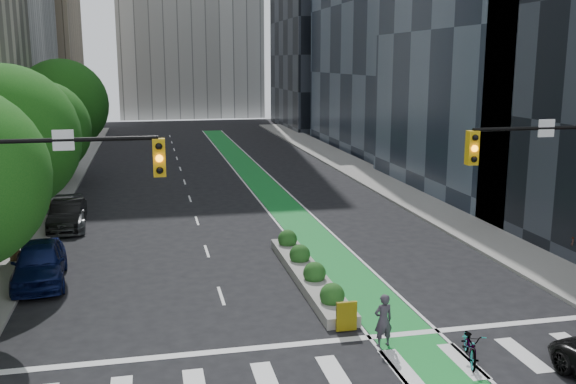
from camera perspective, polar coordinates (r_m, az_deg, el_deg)
name	(u,v)px	position (r m, az deg, el deg)	size (l,w,h in m)	color
ground	(326,359)	(20.07, 3.39, -14.63)	(160.00, 160.00, 0.00)	black
sidewalk_left	(42,201)	(43.75, -21.05, -0.75)	(3.60, 90.00, 0.15)	gray
sidewalk_right	(391,186)	(46.35, 9.12, 0.55)	(3.60, 90.00, 0.15)	gray
bike_lane_paint	(258,179)	(48.79, -2.72, 1.15)	(2.20, 70.00, 0.01)	#178330
building_tan_far	(14,25)	(84.76, -23.20, 13.52)	(14.00, 16.00, 26.00)	tan
building_dark_end	(334,21)	(89.03, 4.12, 14.91)	(14.00, 18.00, 28.00)	black
tree_mid	(5,139)	(30.11, -23.89, 4.34)	(6.40, 6.40, 8.78)	black
tree_midfar	(42,129)	(39.96, -21.04, 5.22)	(5.60, 5.60, 7.76)	black
tree_far	(62,105)	(49.78, -19.43, 7.32)	(6.60, 6.60, 9.00)	black
signal_left	(9,217)	(18.62, -23.59, -2.07)	(6.14, 0.51, 7.20)	black
median_planter	(308,271)	(26.51, 1.79, -7.08)	(1.20, 10.26, 1.10)	gray
bicycle	(470,345)	(20.47, 15.91, -12.95)	(0.68, 1.96, 1.03)	gray
cyclist	(383,320)	(20.74, 8.47, -11.22)	(0.63, 0.41, 1.73)	#3C3640
parked_car_left_near	(39,263)	(27.93, -21.23, -5.88)	(2.01, 4.99, 1.70)	#0C1648
parked_car_left_mid	(67,215)	(36.44, -19.03, -1.91)	(1.57, 4.51, 1.49)	black
parked_car_left_far	(66,215)	(36.53, -19.14, -1.93)	(1.99, 4.90, 1.42)	#545658
pedestrian_far	(576,242)	(31.11, 24.22, -4.11)	(0.98, 0.41, 1.67)	gray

